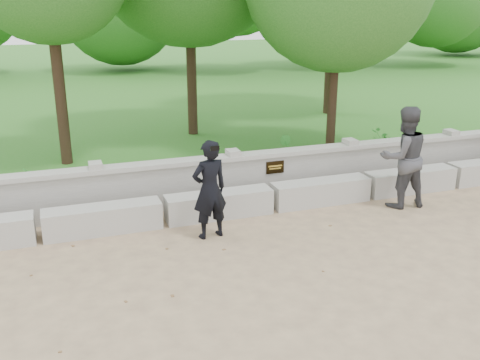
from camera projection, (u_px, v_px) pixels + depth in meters
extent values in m
plane|color=tan|center=(320.00, 252.00, 8.09)|extent=(80.00, 80.00, 0.00)
cube|color=#2C751C|center=(150.00, 99.00, 20.59)|extent=(40.00, 22.00, 0.25)
cube|color=#B4B2AA|center=(103.00, 219.00, 8.76)|extent=(1.90, 0.45, 0.45)
cube|color=#B4B2AA|center=(219.00, 205.00, 9.40)|extent=(1.90, 0.45, 0.45)
cube|color=#B4B2AA|center=(321.00, 192.00, 10.04)|extent=(1.90, 0.45, 0.45)
cube|color=#B4B2AA|center=(410.00, 181.00, 10.68)|extent=(1.90, 0.45, 0.45)
cube|color=#A9A7A0|center=(258.00, 177.00, 10.29)|extent=(12.50, 0.25, 0.82)
cube|color=#B4B2AA|center=(258.00, 155.00, 10.15)|extent=(12.50, 0.35, 0.08)
cube|color=black|center=(275.00, 167.00, 10.20)|extent=(0.36, 0.02, 0.24)
imported|color=black|center=(210.00, 190.00, 8.40)|extent=(0.65, 0.48, 1.61)
cube|color=black|center=(215.00, 148.00, 7.88)|extent=(0.14, 0.04, 0.07)
imported|color=#3F4044|center=(404.00, 157.00, 9.70)|extent=(0.96, 0.78, 1.87)
cylinder|color=#382619|center=(59.00, 82.00, 11.24)|extent=(0.24, 0.24, 3.54)
cylinder|color=#382619|center=(191.00, 62.00, 13.92)|extent=(0.26, 0.26, 3.80)
cylinder|color=#382619|center=(333.00, 87.00, 12.05)|extent=(0.21, 0.21, 3.12)
cylinder|color=#382619|center=(333.00, 28.00, 16.49)|extent=(0.36, 0.36, 5.30)
imported|color=#30832C|center=(30.00, 183.00, 9.57)|extent=(0.31, 0.36, 0.57)
imported|color=#30832C|center=(286.00, 147.00, 12.03)|extent=(0.36, 0.38, 0.54)
imported|color=#30832C|center=(383.00, 142.00, 12.43)|extent=(0.60, 0.55, 0.58)
imported|color=#30832C|center=(66.00, 150.00, 11.83)|extent=(0.31, 0.33, 0.52)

